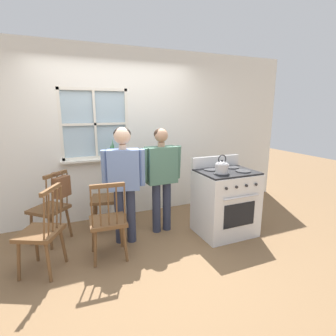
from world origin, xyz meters
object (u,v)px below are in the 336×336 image
chair_near_stove (42,233)px  stove (225,202)px  person_elderly_left (124,174)px  chair_near_wall (108,222)px  potted_plant (112,153)px  chair_center_cluster (107,199)px  handbag (62,186)px  person_teen_center (161,171)px  chair_by_window (50,209)px  kettle (222,167)px

chair_near_stove → stove: (2.37, 0.00, 0.02)m
chair_near_stove → person_elderly_left: size_ratio=0.63×
chair_near_wall → potted_plant: size_ratio=3.07×
chair_center_cluster → handbag: 0.75m
person_elderly_left → person_teen_center: 0.58m
chair_near_wall → chair_center_cluster: 0.84m
chair_near_stove → potted_plant: potted_plant is taller
chair_by_window → person_teen_center: (1.48, -0.29, 0.45)m
chair_near_wall → potted_plant: (0.32, 1.18, 0.62)m
person_teen_center → kettle: bearing=-42.9°
chair_near_stove → handbag: bearing=-177.7°
chair_center_cluster → handbag: same height
person_elderly_left → chair_by_window: bearing=170.8°
stove → potted_plant: size_ratio=3.42×
chair_near_stove → person_teen_center: person_teen_center is taller
chair_by_window → chair_center_cluster: same height
chair_by_window → person_elderly_left: bearing=109.8°
chair_near_wall → kettle: 1.60m
person_elderly_left → handbag: bearing=176.6°
person_teen_center → kettle: size_ratio=6.09×
chair_near_stove → stove: stove is taller
chair_near_stove → person_elderly_left: bearing=133.5°
person_teen_center → handbag: size_ratio=4.90×
chair_by_window → chair_near_stove: same height
chair_near_wall → potted_plant: potted_plant is taller
chair_near_wall → stove: bearing=-175.4°
chair_near_wall → kettle: (1.49, -0.13, 0.57)m
person_teen_center → potted_plant: size_ratio=4.74×
chair_center_cluster → person_teen_center: 0.94m
chair_center_cluster → stove: 1.73m
potted_plant → handbag: 1.04m
chair_by_window → chair_near_wall: same height
potted_plant → chair_near_wall: bearing=-105.1°
potted_plant → person_elderly_left: bearing=-92.3°
chair_by_window → stove: (2.29, -0.70, 0.02)m
chair_near_wall → chair_near_stove: (-0.71, 0.01, 0.00)m
handbag → person_teen_center: bearing=-5.5°
chair_near_wall → person_elderly_left: 0.64m
chair_center_cluster → chair_by_window: bearing=-67.9°
person_teen_center → stove: person_teen_center is taller
chair_center_cluster → person_teen_center: (0.71, -0.41, 0.45)m
chair_near_stove → kettle: size_ratio=3.95×
potted_plant → stove: bearing=-41.1°
potted_plant → handbag: potted_plant is taller
chair_center_cluster → person_elderly_left: person_elderly_left is taller
chair_by_window → person_elderly_left: size_ratio=0.63×
chair_near_wall → person_teen_center: bearing=-149.3°
chair_by_window → chair_near_wall: (0.63, -0.71, 0.00)m
kettle → potted_plant: bearing=131.9°
chair_near_wall → chair_center_cluster: (0.14, 0.83, 0.00)m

